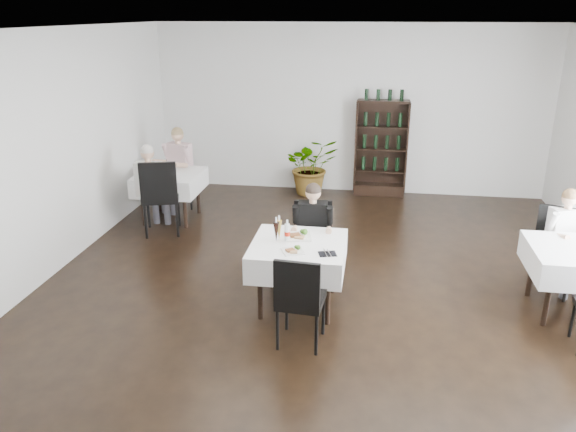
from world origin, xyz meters
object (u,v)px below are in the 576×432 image
object	(u,v)px
potted_tree	(311,166)
diner_main	(312,227)
wine_shelf	(381,149)
main_table	(298,255)

from	to	relation	value
potted_tree	diner_main	bearing A→B (deg)	-83.26
diner_main	wine_shelf	bearing A→B (deg)	77.70
wine_shelf	diner_main	xyz separation A→B (m)	(-0.81, -3.73, -0.11)
wine_shelf	potted_tree	world-z (taller)	wine_shelf
wine_shelf	main_table	xyz separation A→B (m)	(-0.90, -4.31, -0.23)
potted_tree	main_table	bearing A→B (deg)	-85.38
main_table	diner_main	size ratio (longest dim) A/B	0.81
main_table	potted_tree	bearing A→B (deg)	94.62
wine_shelf	diner_main	distance (m)	3.82
main_table	diner_main	world-z (taller)	diner_main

